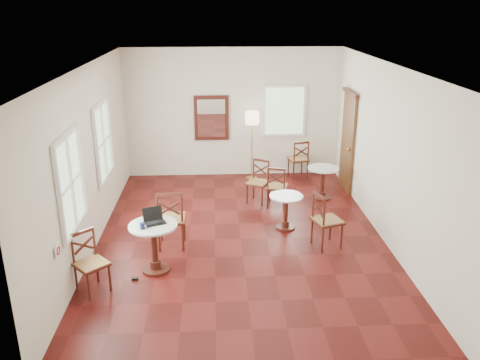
% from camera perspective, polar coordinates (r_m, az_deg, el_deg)
% --- Properties ---
extents(ground, '(7.00, 7.00, 0.00)m').
position_cam_1_polar(ground, '(8.81, 0.10, -6.80)').
color(ground, '#4F0F0D').
rests_on(ground, ground).
extents(room_shell, '(5.02, 7.02, 3.01)m').
position_cam_1_polar(room_shell, '(8.40, -0.40, 5.65)').
color(room_shell, silver).
rests_on(room_shell, ground).
extents(cafe_table_near, '(0.74, 0.74, 0.78)m').
position_cam_1_polar(cafe_table_near, '(7.73, -9.87, -7.09)').
color(cafe_table_near, '#481B12').
rests_on(cafe_table_near, ground).
extents(cafe_table_mid, '(0.61, 0.61, 0.65)m').
position_cam_1_polar(cafe_table_mid, '(9.09, 5.31, -3.23)').
color(cafe_table_mid, '#481B12').
rests_on(cafe_table_mid, ground).
extents(cafe_table_back, '(0.65, 0.65, 0.69)m').
position_cam_1_polar(cafe_table_back, '(10.54, 9.49, 0.06)').
color(cafe_table_back, '#481B12').
rests_on(cafe_table_back, ground).
extents(chair_near_a, '(0.48, 0.48, 1.05)m').
position_cam_1_polar(chair_near_a, '(8.41, -7.96, -4.42)').
color(chair_near_a, '#481B12').
rests_on(chair_near_a, ground).
extents(chair_near_b, '(0.59, 0.59, 0.91)m').
position_cam_1_polar(chair_near_b, '(7.45, -16.85, -9.11)').
color(chair_near_b, '#481B12').
rests_on(chair_near_b, ground).
extents(chair_mid_a, '(0.49, 0.49, 0.87)m').
position_cam_1_polar(chair_mid_a, '(10.02, 4.25, -0.74)').
color(chair_mid_a, '#481B12').
rests_on(chair_mid_a, ground).
extents(chair_mid_b, '(0.56, 0.56, 0.97)m').
position_cam_1_polar(chair_mid_b, '(8.49, 9.89, -4.58)').
color(chair_mid_b, '#481B12').
rests_on(chair_mid_b, ground).
extents(chair_back_a, '(0.50, 0.50, 0.91)m').
position_cam_1_polar(chair_back_a, '(11.75, 6.76, 2.42)').
color(chair_back_a, '#481B12').
rests_on(chair_back_a, ground).
extents(chair_back_b, '(0.55, 0.55, 0.89)m').
position_cam_1_polar(chair_back_b, '(10.23, 2.12, -0.20)').
color(chair_back_b, '#481B12').
rests_on(chair_back_b, ground).
extents(floor_lamp, '(0.31, 0.31, 1.60)m').
position_cam_1_polar(floor_lamp, '(11.34, 1.40, 6.64)').
color(floor_lamp, '#BF8C3F').
rests_on(floor_lamp, ground).
extents(laptop, '(0.38, 0.35, 0.22)m').
position_cam_1_polar(laptop, '(7.66, -9.89, -4.42)').
color(laptop, black).
rests_on(laptop, cafe_table_near).
extents(mouse, '(0.13, 0.11, 0.04)m').
position_cam_1_polar(mouse, '(7.61, -9.26, -4.84)').
color(mouse, black).
rests_on(mouse, cafe_table_near).
extents(navy_mug, '(0.12, 0.08, 0.09)m').
position_cam_1_polar(navy_mug, '(7.48, -11.17, -5.22)').
color(navy_mug, '#0F1734').
rests_on(navy_mug, cafe_table_near).
extents(water_glass, '(0.05, 0.05, 0.09)m').
position_cam_1_polar(water_glass, '(7.71, -10.78, -4.39)').
color(water_glass, white).
rests_on(water_glass, cafe_table_near).
extents(power_adapter, '(0.09, 0.06, 0.04)m').
position_cam_1_polar(power_adapter, '(7.76, -12.00, -11.07)').
color(power_adapter, black).
rests_on(power_adapter, ground).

